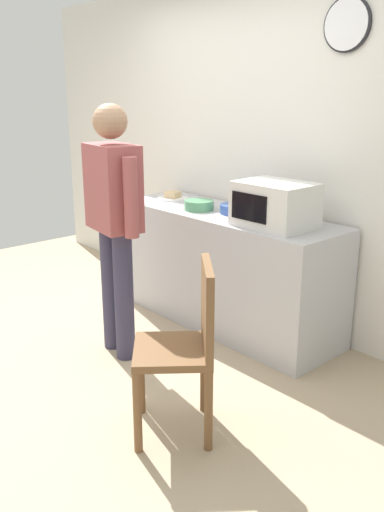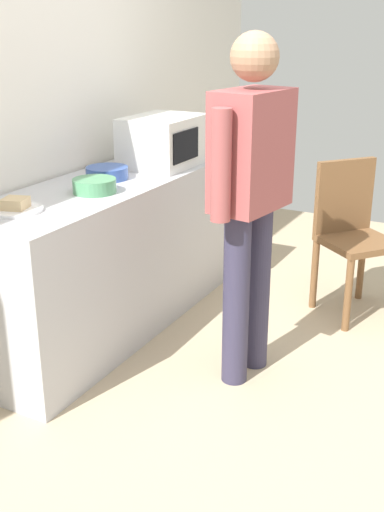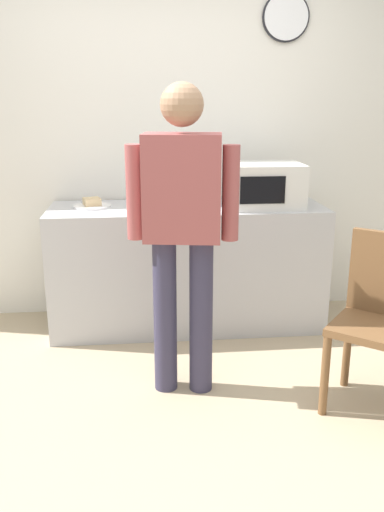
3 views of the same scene
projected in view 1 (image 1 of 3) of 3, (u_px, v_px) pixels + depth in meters
name	position (u px, v px, depth m)	size (l,w,h in m)	color
ground_plane	(80.00, 363.00, 3.69)	(6.00, 6.00, 0.00)	tan
back_wall	(247.00, 151.00, 4.33)	(5.40, 0.13, 2.60)	silver
kitchen_counter	(224.00, 268.00, 4.24)	(1.92, 0.62, 0.88)	#B7B7BC
microwave	(275.00, 205.00, 3.64)	(0.50, 0.39, 0.30)	silver
sandwich_plate	(173.00, 197.00, 4.60)	(0.26, 0.26, 0.07)	white
salad_bowl	(236.00, 209.00, 4.06)	(0.24, 0.24, 0.07)	#33519E
cereal_bowl	(199.00, 205.00, 4.19)	(0.23, 0.23, 0.07)	#4C8E60
fork_utensil	(191.00, 195.00, 4.78)	(0.17, 0.02, 0.01)	silver
spoon_utensil	(271.00, 213.00, 4.08)	(0.17, 0.02, 0.01)	silver
person_standing	(114.00, 214.00, 3.57)	(0.58, 0.30, 1.69)	#343049
wooden_chair	(187.00, 341.00, 2.82)	(0.56, 0.56, 0.94)	brown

